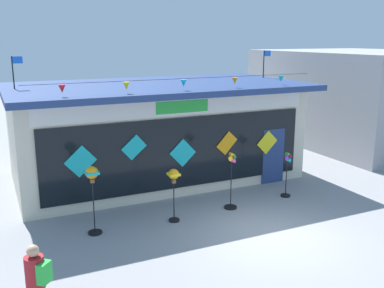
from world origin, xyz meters
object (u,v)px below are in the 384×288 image
Objects in this scene: wind_spinner_center_left at (232,178)px; wind_spinner_left at (174,181)px; person_near_camera at (37,286)px; wind_spinner_far_left at (92,182)px; wind_spinner_center_right at (287,169)px; kite_shop_building at (155,130)px.

wind_spinner_left is at bearing -175.65° from wind_spinner_center_left.
wind_spinner_center_left is 7.11m from person_near_camera.
wind_spinner_far_left reaches higher than wind_spinner_center_right.
wind_spinner_left is 4.20m from wind_spinner_center_right.
kite_shop_building is 9.29m from person_near_camera.
kite_shop_building is at bearing 103.34° from wind_spinner_center_left.
wind_spinner_far_left is 4.12m from person_near_camera.
person_near_camera is (-1.84, -3.64, -0.57)m from wind_spinner_far_left.
kite_shop_building is 5.73× the size of wind_spinner_center_left.
wind_spinner_center_right is at bearing 1.29° from wind_spinner_far_left.
wind_spinner_center_right is (3.15, -3.91, -0.84)m from kite_shop_building.
wind_spinner_left is 1.01× the size of wind_spinner_center_right.
wind_spinner_far_left is at bearing -129.18° from kite_shop_building.
person_near_camera is (-8.29, -3.78, -0.08)m from wind_spinner_center_right.
wind_spinner_far_left is 1.21× the size of wind_spinner_left.
person_near_camera is (-5.14, -7.69, -0.92)m from kite_shop_building.
wind_spinner_center_left is at bearing 0.20° from wind_spinner_far_left.
wind_spinner_far_left is at bearing -178.71° from wind_spinner_center_right.
wind_spinner_center_right is (6.45, 0.14, -0.49)m from wind_spinner_far_left.
person_near_camera is (-4.11, -3.50, -0.32)m from wind_spinner_left.
wind_spinner_center_right is at bearing -51.11° from kite_shop_building.
wind_spinner_center_left reaches higher than wind_spinner_center_right.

